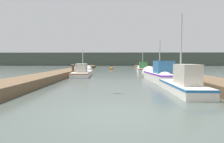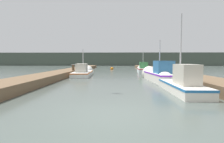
{
  "view_description": "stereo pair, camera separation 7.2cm",
  "coord_description": "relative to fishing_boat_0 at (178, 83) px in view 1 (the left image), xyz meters",
  "views": [
    {
      "loc": [
        -0.04,
        -5.22,
        1.66
      ],
      "look_at": [
        -0.27,
        8.87,
        0.76
      ],
      "focal_mm": 28.0,
      "sensor_mm": 36.0,
      "label": 1
    },
    {
      "loc": [
        0.03,
        -5.21,
        1.66
      ],
      "look_at": [
        -0.27,
        8.87,
        0.76
      ],
      "focal_mm": 28.0,
      "sensor_mm": 36.0,
      "label": 2
    }
  ],
  "objects": [
    {
      "name": "channel_buoy",
      "position": [
        -4.16,
        22.13,
        -0.25
      ],
      "size": [
        0.59,
        0.59,
        1.09
      ],
      "color": "#BF6513",
      "rests_on": "ground_plane"
    },
    {
      "name": "fishing_boat_1",
      "position": [
        0.06,
        4.76,
        0.08
      ],
      "size": [
        1.93,
        6.07,
        3.68
      ],
      "rotation": [
        0.0,
        0.0,
        0.07
      ],
      "color": "silver",
      "rests_on": "ground_plane"
    },
    {
      "name": "fishing_boat_3",
      "position": [
        0.28,
        14.36,
        0.04
      ],
      "size": [
        1.69,
        5.05,
        3.26
      ],
      "rotation": [
        0.0,
        0.0,
        -0.07
      ],
      "color": "silver",
      "rests_on": "ground_plane"
    },
    {
      "name": "dock_right",
      "position": [
        2.21,
        11.5,
        -0.14
      ],
      "size": [
        2.33,
        40.0,
        0.54
      ],
      "color": "brown",
      "rests_on": "ground_plane"
    },
    {
      "name": "mooring_piling_0",
      "position": [
        1.06,
        3.37,
        0.22
      ],
      "size": [
        0.26,
        0.26,
        1.25
      ],
      "color": "#473523",
      "rests_on": "ground_plane"
    },
    {
      "name": "ground_plane",
      "position": [
        -3.49,
        -4.5,
        -0.42
      ],
      "size": [
        200.0,
        200.0,
        0.0
      ],
      "color": "#47514C"
    },
    {
      "name": "fishing_boat_2",
      "position": [
        -6.99,
        9.52,
        -0.06
      ],
      "size": [
        1.93,
        6.49,
        3.4
      ],
      "rotation": [
        0.0,
        0.0,
        0.05
      ],
      "color": "silver",
      "rests_on": "ground_plane"
    },
    {
      "name": "mooring_piling_2",
      "position": [
        -8.21,
        9.66,
        0.2
      ],
      "size": [
        0.3,
        0.3,
        1.23
      ],
      "color": "#473523",
      "rests_on": "ground_plane"
    },
    {
      "name": "dock_left",
      "position": [
        -9.19,
        11.5,
        -0.14
      ],
      "size": [
        2.33,
        40.0,
        0.54
      ],
      "color": "brown",
      "rests_on": "ground_plane"
    },
    {
      "name": "fishing_boat_0",
      "position": [
        0.0,
        0.0,
        0.0
      ],
      "size": [
        1.4,
        5.51,
        4.51
      ],
      "rotation": [
        0.0,
        0.0,
        -0.01
      ],
      "color": "silver",
      "rests_on": "ground_plane"
    },
    {
      "name": "distant_shore_ridge",
      "position": [
        -3.49,
        53.26,
        1.65
      ],
      "size": [
        120.0,
        16.0,
        4.14
      ],
      "color": "#424C42",
      "rests_on": "ground_plane"
    },
    {
      "name": "mooring_piling_1",
      "position": [
        1.17,
        9.19,
        0.18
      ],
      "size": [
        0.27,
        0.27,
        1.18
      ],
      "color": "#473523",
      "rests_on": "ground_plane"
    }
  ]
}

